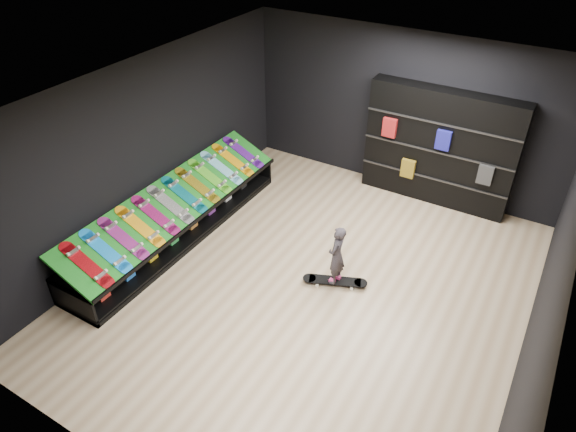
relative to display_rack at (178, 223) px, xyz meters
The scene contains 23 objects.
floor 2.56m from the display_rack, ahead, with size 6.00×7.00×0.01m, color tan.
ceiling 3.75m from the display_rack, ahead, with size 6.00×7.00×0.01m, color white.
wall_back 4.51m from the display_rack, 53.92° to the left, with size 6.00×0.02×3.00m, color black.
wall_front 4.51m from the display_rack, 53.92° to the right, with size 6.00×0.02×3.00m, color black.
wall_left 1.33m from the display_rack, behind, with size 0.02×7.00×3.00m, color black.
wall_right 5.69m from the display_rack, ahead, with size 0.02×7.00×3.00m, color black.
display_rack is the anchor object (origin of this frame).
turf_ramp 0.46m from the display_rack, ahead, with size 1.00×4.50×0.04m, color #0F6513.
back_shelving 4.80m from the display_rack, 44.65° to the left, with size 2.68×0.31×2.15m, color black.
floor_skateboard 2.88m from the display_rack, ahead, with size 0.98×0.22×0.09m, color black, non-canonical shape.
child 2.88m from the display_rack, ahead, with size 0.22×0.16×0.58m, color black.
display_board_0 1.96m from the display_rack, 88.11° to the right, with size 0.98×0.22×0.09m, color red, non-canonical shape.
display_board_1 1.63m from the display_rack, 87.69° to the right, with size 0.98×0.22×0.09m, color blue, non-canonical shape.
display_board_2 1.31m from the display_rack, 87.03° to the right, with size 0.98×0.22×0.09m, color #2626BF, non-canonical shape.
display_board_3 0.99m from the display_rack, 85.85° to the right, with size 0.98×0.22×0.09m, color orange, non-canonical shape.
display_board_4 0.71m from the display_rack, 83.10° to the right, with size 0.98×0.22×0.09m, color #E5198C, non-canonical shape.
display_board_5 0.52m from the display_rack, 70.06° to the right, with size 0.98×0.22×0.09m, color black, non-canonical shape.
display_board_6 0.52m from the display_rack, 70.06° to the left, with size 0.98×0.22×0.09m, color #0C8C99, non-canonical shape.
display_board_7 0.71m from the display_rack, 83.10° to the left, with size 0.98×0.22×0.09m, color yellow, non-canonical shape.
display_board_8 0.99m from the display_rack, 85.85° to the left, with size 0.98×0.22×0.09m, color green, non-canonical shape.
display_board_9 1.31m from the display_rack, 87.03° to the left, with size 0.98×0.22×0.09m, color #0CB2E5, non-canonical shape.
display_board_10 1.63m from the display_rack, 87.69° to the left, with size 0.98×0.22×0.09m, color yellow, non-canonical shape.
display_board_11 1.96m from the display_rack, 88.11° to the left, with size 0.98×0.22×0.09m, color purple, non-canonical shape.
Camera 1 is at (2.65, -5.13, 5.35)m, focal length 32.00 mm.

